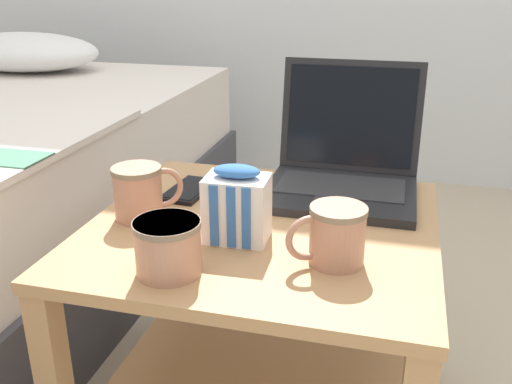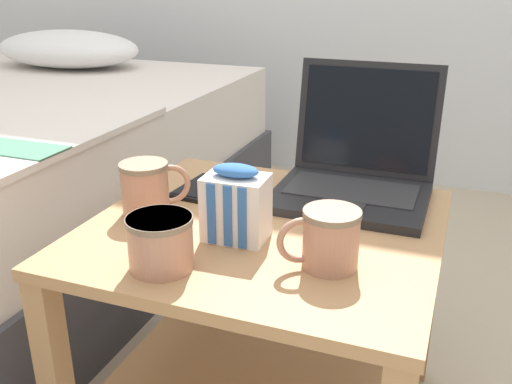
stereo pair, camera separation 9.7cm
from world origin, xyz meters
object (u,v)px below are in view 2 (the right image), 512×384
Objects in this scene: mug_mid_center at (147,185)px; cell_phone at (201,187)px; snack_bag at (236,205)px; laptop at (355,170)px; mug_front_right at (329,236)px; mug_front_left at (161,239)px.

mug_mid_center is 0.16m from cell_phone.
laptop is at bearing 62.20° from snack_bag.
mug_front_right is at bearing -34.61° from cell_phone.
snack_bag is at bearing -117.80° from laptop.
mug_front_left is 0.22m from mug_mid_center.
mug_front_left is at bearing -117.54° from laptop.
mug_front_left reaches higher than cell_phone.
cell_phone is at bearing 130.53° from snack_bag.
snack_bag reaches higher than mug_mid_center.
mug_front_left is 0.26m from mug_front_right.
laptop is 2.49× the size of mug_front_right.
snack_bag reaches higher than mug_front_right.
laptop reaches higher than cell_phone.
snack_bag is (0.20, -0.04, 0.01)m from mug_mid_center.
laptop is 0.47m from mug_front_left.
mug_front_right is at bearing 20.92° from mug_front_left.
laptop is 0.32m from cell_phone.
snack_bag reaches higher than mug_front_left.
laptop is 2.59× the size of mug_mid_center.
mug_mid_center is 0.20m from snack_bag.
cell_phone is (-0.33, 0.23, -0.05)m from mug_front_right.
mug_front_left is 1.16× the size of mug_front_right.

